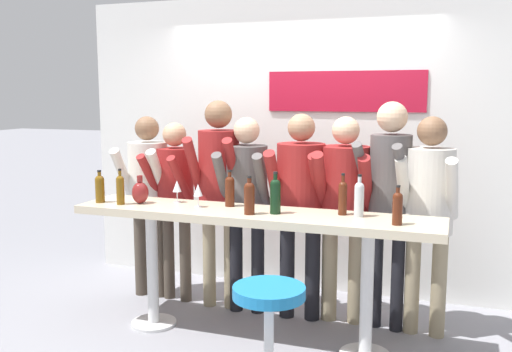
% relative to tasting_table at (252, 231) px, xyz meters
% --- Properties ---
extents(ground_plane, '(40.00, 40.00, 0.00)m').
position_rel_tasting_table_xyz_m(ground_plane, '(0.00, 0.00, -0.84)').
color(ground_plane, gray).
extents(back_wall, '(4.33, 0.12, 2.73)m').
position_rel_tasting_table_xyz_m(back_wall, '(0.00, 1.32, 0.53)').
color(back_wall, silver).
rests_on(back_wall, ground_plane).
extents(tasting_table, '(2.73, 0.52, 0.99)m').
position_rel_tasting_table_xyz_m(tasting_table, '(0.00, 0.00, 0.00)').
color(tasting_table, beige).
rests_on(tasting_table, ground_plane).
extents(bar_stool, '(0.46, 0.46, 0.71)m').
position_rel_tasting_table_xyz_m(bar_stool, '(0.38, -0.76, -0.36)').
color(bar_stool, silver).
rests_on(bar_stool, ground_plane).
extents(person_far_left, '(0.45, 0.55, 1.64)m').
position_rel_tasting_table_xyz_m(person_far_left, '(-1.21, 0.58, 0.18)').
color(person_far_left, '#473D33').
rests_on(person_far_left, ground_plane).
extents(person_left, '(0.41, 0.52, 1.59)m').
position_rel_tasting_table_xyz_m(person_left, '(-0.93, 0.57, 0.15)').
color(person_left, '#473D33').
rests_on(person_left, ground_plane).
extents(person_center_left, '(0.46, 0.58, 1.78)m').
position_rel_tasting_table_xyz_m(person_center_left, '(-0.50, 0.54, 0.28)').
color(person_center_left, gray).
rests_on(person_center_left, ground_plane).
extents(person_center, '(0.44, 0.54, 1.65)m').
position_rel_tasting_table_xyz_m(person_center, '(-0.24, 0.51, 0.19)').
color(person_center, black).
rests_on(person_center, ground_plane).
extents(person_center_right, '(0.48, 0.57, 1.68)m').
position_rel_tasting_table_xyz_m(person_center_right, '(0.22, 0.52, 0.20)').
color(person_center_right, black).
rests_on(person_center_right, ground_plane).
extents(person_right, '(0.47, 0.55, 1.66)m').
position_rel_tasting_table_xyz_m(person_right, '(0.56, 0.57, 0.19)').
color(person_right, gray).
rests_on(person_right, ground_plane).
extents(person_far_right, '(0.44, 0.58, 1.78)m').
position_rel_tasting_table_xyz_m(person_far_right, '(0.92, 0.54, 0.29)').
color(person_far_right, black).
rests_on(person_far_right, ground_plane).
extents(person_rightmost, '(0.45, 0.55, 1.68)m').
position_rel_tasting_table_xyz_m(person_rightmost, '(1.21, 0.53, 0.20)').
color(person_rightmost, gray).
rests_on(person_rightmost, ground_plane).
extents(wine_bottle_0, '(0.06, 0.06, 0.28)m').
position_rel_tasting_table_xyz_m(wine_bottle_0, '(-1.05, -0.10, 0.28)').
color(wine_bottle_0, brown).
rests_on(wine_bottle_0, tasting_table).
extents(wine_bottle_1, '(0.07, 0.07, 0.26)m').
position_rel_tasting_table_xyz_m(wine_bottle_1, '(-1.25, -0.08, 0.27)').
color(wine_bottle_1, brown).
rests_on(wine_bottle_1, tasting_table).
extents(wine_bottle_2, '(0.07, 0.07, 0.28)m').
position_rel_tasting_table_xyz_m(wine_bottle_2, '(-0.23, 0.12, 0.28)').
color(wine_bottle_2, '#4C1E0F').
rests_on(wine_bottle_2, tasting_table).
extents(wine_bottle_3, '(0.07, 0.07, 0.30)m').
position_rel_tasting_table_xyz_m(wine_bottle_3, '(0.76, 0.08, 0.29)').
color(wine_bottle_3, '#B7BCC1').
rests_on(wine_bottle_3, tasting_table).
extents(wine_bottle_4, '(0.06, 0.06, 0.30)m').
position_rel_tasting_table_xyz_m(wine_bottle_4, '(0.64, 0.10, 0.29)').
color(wine_bottle_4, '#4C1E0F').
rests_on(wine_bottle_4, tasting_table).
extents(wine_bottle_5, '(0.08, 0.08, 0.28)m').
position_rel_tasting_table_xyz_m(wine_bottle_5, '(0.01, -0.10, 0.28)').
color(wine_bottle_5, '#4C1E0F').
rests_on(wine_bottle_5, tasting_table).
extents(wine_bottle_6, '(0.08, 0.08, 0.30)m').
position_rel_tasting_table_xyz_m(wine_bottle_6, '(0.18, -0.02, 0.29)').
color(wine_bottle_6, black).
rests_on(wine_bottle_6, tasting_table).
extents(wine_bottle_7, '(0.07, 0.07, 0.26)m').
position_rel_tasting_table_xyz_m(wine_bottle_7, '(1.04, -0.09, 0.27)').
color(wine_bottle_7, '#4C1E0F').
rests_on(wine_bottle_7, tasting_table).
extents(wine_glass_0, '(0.07, 0.07, 0.18)m').
position_rel_tasting_table_xyz_m(wine_glass_0, '(-0.44, 0.01, 0.28)').
color(wine_glass_0, silver).
rests_on(wine_glass_0, tasting_table).
extents(wine_glass_1, '(0.07, 0.07, 0.18)m').
position_rel_tasting_table_xyz_m(wine_glass_1, '(-0.67, 0.12, 0.28)').
color(wine_glass_1, silver).
rests_on(wine_glass_1, tasting_table).
extents(decorative_vase, '(0.13, 0.13, 0.22)m').
position_rel_tasting_table_xyz_m(decorative_vase, '(-0.93, -0.01, 0.24)').
color(decorative_vase, maroon).
rests_on(decorative_vase, tasting_table).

